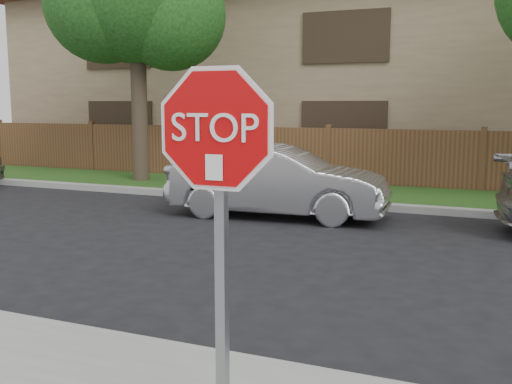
% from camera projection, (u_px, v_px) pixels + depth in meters
% --- Properties ---
extents(far_curb, '(70.00, 0.30, 0.15)m').
position_uv_depth(far_curb, '(474.00, 213.00, 12.16)').
color(far_curb, gray).
rests_on(far_curb, ground).
extents(grass_strip, '(70.00, 3.00, 0.12)m').
position_uv_depth(grass_strip, '(478.00, 201.00, 13.67)').
color(grass_strip, '#1E4714').
rests_on(grass_strip, ground).
extents(fence, '(70.00, 0.12, 1.60)m').
position_uv_depth(fence, '(482.00, 163.00, 15.01)').
color(fence, '#57311E').
rests_on(fence, ground).
extents(apartment_building, '(35.20, 9.20, 7.20)m').
position_uv_depth(apartment_building, '(494.00, 65.00, 19.71)').
color(apartment_building, '#8A7256').
rests_on(apartment_building, ground).
extents(stop_sign, '(1.01, 0.13, 2.55)m').
position_uv_depth(stop_sign, '(218.00, 184.00, 3.50)').
color(stop_sign, gray).
rests_on(stop_sign, sidewalk_near).
extents(sedan_left, '(4.50, 1.86, 1.45)m').
position_uv_depth(sedan_left, '(278.00, 181.00, 12.07)').
color(sedan_left, '#A6A5AA').
rests_on(sedan_left, ground).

